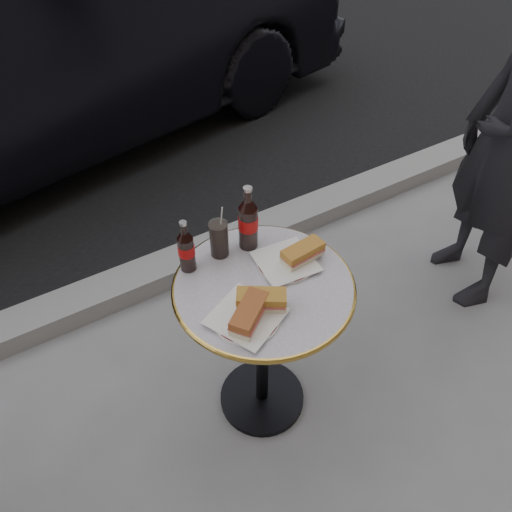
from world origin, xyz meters
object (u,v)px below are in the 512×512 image
bistro_table (263,349)px  cola_bottle_left (186,246)px  parked_car (39,38)px  cola_glass (219,239)px  plate_left (246,318)px  cola_bottle_right (248,218)px  plate_right (286,263)px

bistro_table → cola_bottle_left: bearing=132.5°
cola_bottle_left → parked_car: bearing=88.0°
cola_bottle_left → cola_glass: cola_bottle_left is taller
plate_left → cola_bottle_right: bearing=58.2°
plate_left → cola_bottle_left: bearing=100.5°
plate_right → cola_bottle_left: cola_bottle_left is taller
plate_left → parked_car: 2.72m
cola_bottle_left → cola_bottle_right: bearing=-1.7°
bistro_table → cola_bottle_left: cola_bottle_left is taller
cola_bottle_left → parked_car: parked_car is taller
cola_bottle_left → plate_left: bearing=-79.5°
plate_right → cola_bottle_right: (-0.06, 0.15, 0.12)m
plate_right → parked_car: (-0.21, 2.58, 0.00)m
bistro_table → cola_bottle_right: (0.05, 0.19, 0.49)m
bistro_table → cola_bottle_right: cola_bottle_right is taller
plate_left → plate_right: same height
cola_bottle_right → parked_car: (-0.15, 2.42, -0.12)m
bistro_table → cola_glass: (-0.06, 0.21, 0.44)m
cola_bottle_right → cola_glass: 0.13m
plate_right → cola_bottle_left: (-0.30, 0.16, 0.10)m
plate_left → cola_bottle_right: 0.36m
plate_left → parked_car: bearing=89.4°
bistro_table → cola_glass: bearing=105.0°
cola_bottle_left → cola_glass: size_ratio=1.48×
bistro_table → plate_left: size_ratio=3.43×
cola_bottle_left → cola_glass: (0.13, 0.01, -0.03)m
cola_bottle_left → plate_right: bearing=-28.0°
bistro_table → cola_glass: cola_glass is taller
plate_right → bistro_table: bearing=-160.5°
parked_car → cola_glass: bearing=168.2°
cola_bottle_left → cola_bottle_right: cola_bottle_right is taller
bistro_table → cola_bottle_left: 0.54m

